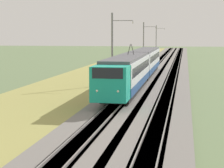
{
  "coord_description": "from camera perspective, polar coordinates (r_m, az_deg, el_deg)",
  "views": [
    {
      "loc": [
        -6.5,
        -5.54,
        6.07
      ],
      "look_at": [
        26.47,
        0.0,
        2.19
      ],
      "focal_mm": 70.0,
      "sensor_mm": 36.0,
      "label": 1
    }
  ],
  "objects": [
    {
      "name": "ballast_main",
      "position": [
        57.08,
        3.92,
        0.66
      ],
      "size": [
        240.0,
        4.4,
        0.3
      ],
      "color": "slate",
      "rests_on": "ground"
    },
    {
      "name": "ballast_adjacent",
      "position": [
        56.83,
        7.81,
        0.59
      ],
      "size": [
        240.0,
        4.4,
        0.3
      ],
      "color": "slate",
      "rests_on": "ground"
    },
    {
      "name": "track_main",
      "position": [
        57.08,
        3.92,
        0.67
      ],
      "size": [
        240.0,
        1.57,
        0.45
      ],
      "color": "#4C4238",
      "rests_on": "ground"
    },
    {
      "name": "track_adjacent",
      "position": [
        56.83,
        7.81,
        0.59
      ],
      "size": [
        240.0,
        1.57,
        0.45
      ],
      "color": "#4C4238",
      "rests_on": "ground"
    },
    {
      "name": "grass_verge",
      "position": [
        57.91,
        -1.64,
        0.67
      ],
      "size": [
        240.0,
        13.54,
        0.12
      ],
      "color": "#99934C",
      "rests_on": "ground"
    },
    {
      "name": "passenger_train",
      "position": [
        51.74,
        3.37,
        2.46
      ],
      "size": [
        40.1,
        2.86,
        4.97
      ],
      "rotation": [
        0.0,
        0.0,
        3.14
      ],
      "color": "#19A88E",
      "rests_on": "ground"
    },
    {
      "name": "catenary_mast_mid",
      "position": [
        50.55,
        0.09,
        4.68
      ],
      "size": [
        0.22,
        2.56,
        8.43
      ],
      "color": "slate",
      "rests_on": "ground"
    },
    {
      "name": "catenary_mast_far",
      "position": [
        88.5,
        4.18,
        5.46
      ],
      "size": [
        0.22,
        2.56,
        8.31
      ],
      "color": "slate",
      "rests_on": "ground"
    },
    {
      "name": "catenary_mast_distant",
      "position": [
        126.64,
        5.81,
        5.81
      ],
      "size": [
        0.22,
        2.56,
        8.42
      ],
      "color": "slate",
      "rests_on": "ground"
    }
  ]
}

